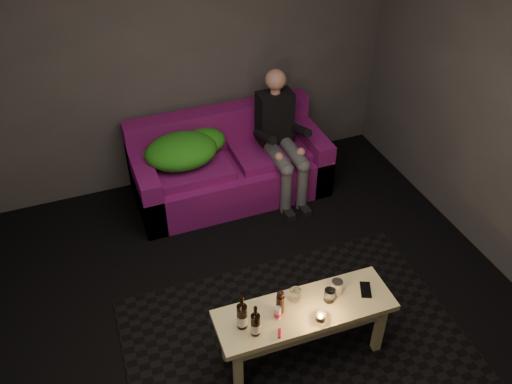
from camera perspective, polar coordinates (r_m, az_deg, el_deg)
floor at (r=4.12m, az=2.24°, el=-15.13°), size 4.50×4.50×0.00m
room at (r=3.34m, az=-0.22°, el=8.40°), size 4.50×4.50×4.50m
rug at (r=4.08m, az=4.50°, el=-16.00°), size 2.46×1.82×0.01m
sofa at (r=5.22m, az=-2.90°, el=2.68°), size 1.81×0.82×0.78m
green_blanket at (r=4.95m, az=-7.53°, el=4.50°), size 0.80×0.54×0.27m
person at (r=5.05m, az=2.61°, el=6.07°), size 0.33×0.75×1.21m
coffee_table at (r=3.73m, az=5.13°, el=-12.95°), size 1.22×0.42×0.49m
beer_bottle_a at (r=3.48m, az=-1.48°, el=-12.88°), size 0.07×0.07×0.28m
beer_bottle_b at (r=3.45m, az=-0.06°, el=-13.71°), size 0.06×0.06×0.25m
salt_shaker at (r=3.57m, az=2.29°, el=-12.60°), size 0.05×0.05×0.09m
pepper_mill at (r=3.58m, az=2.56°, el=-11.71°), size 0.07×0.07×0.15m
tumbler_back at (r=3.68m, az=4.16°, el=-10.72°), size 0.08×0.08×0.09m
tealight at (r=3.60m, az=6.80°, el=-12.92°), size 0.07×0.07×0.05m
tumbler_front at (r=3.69m, az=7.75°, el=-10.72°), size 0.08×0.08×0.09m
steel_cup at (r=3.74m, az=8.50°, el=-9.87°), size 0.08×0.08×0.11m
smartphone at (r=3.82m, az=11.46°, el=-10.05°), size 0.12×0.16×0.01m
red_lighter at (r=3.52m, az=2.47°, el=-14.65°), size 0.05×0.07×0.01m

